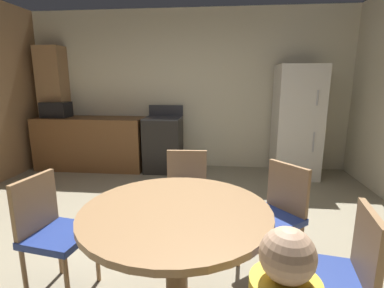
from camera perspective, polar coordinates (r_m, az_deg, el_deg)
The scene contains 12 objects.
ground_plane at distance 2.71m, azimuth -8.55°, elevation -21.84°, with size 14.00×14.00×0.00m, color gray.
wall_back at distance 5.16m, azimuth -0.79°, elevation 10.53°, with size 5.78×0.12×2.70m, color beige.
kitchen_counter at distance 5.34m, azimuth -19.26°, elevation 0.16°, with size 1.86×0.60×0.90m, color brown.
pantry_column at distance 5.75m, azimuth -25.40°, elevation 6.54°, with size 0.44×0.36×2.10m, color #9E754C.
oven_range at distance 4.94m, azimuth -5.66°, elevation 0.05°, with size 0.60×0.60×1.10m.
refrigerator at distance 4.86m, azimuth 19.98°, elevation 4.12°, with size 0.68×0.68×1.76m.
microwave at distance 5.54m, azimuth -25.27°, elevation 6.17°, with size 0.44×0.32×0.26m, color black.
dining_table at distance 1.86m, azimuth -3.15°, elevation -17.15°, with size 1.16×1.16×0.76m.
chair_west at distance 2.34m, azimuth -26.11°, elevation -14.65°, with size 0.46×0.46×0.87m.
chair_east at distance 1.88m, azimuth 27.24°, elevation -21.71°, with size 0.46×0.46×0.87m.
chair_north at distance 2.74m, azimuth -1.16°, elevation -9.35°, with size 0.42×0.42×0.87m.
chair_northeast at distance 2.46m, azimuth 16.44°, elevation -12.56°, with size 0.56×0.56×0.87m.
Camera 1 is at (0.60, -2.16, 1.52)m, focal length 26.95 mm.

